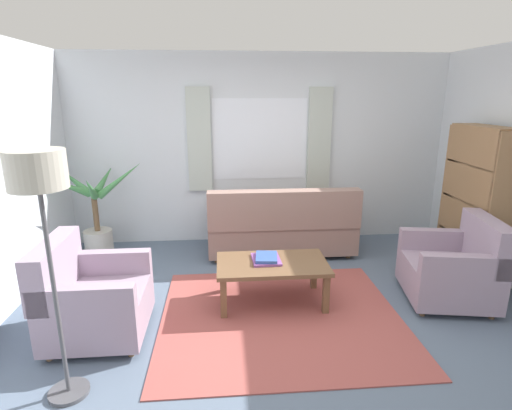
% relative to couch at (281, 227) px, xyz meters
% --- Properties ---
extents(ground_plane, '(6.24, 6.24, 0.00)m').
position_rel_couch_xyz_m(ground_plane, '(-0.23, -1.60, -0.37)').
color(ground_plane, slate).
extents(wall_back, '(5.32, 0.12, 2.60)m').
position_rel_couch_xyz_m(wall_back, '(-0.23, 0.66, 0.93)').
color(wall_back, silver).
rests_on(wall_back, ground_plane).
extents(window_with_curtains, '(1.98, 0.07, 1.40)m').
position_rel_couch_xyz_m(window_with_curtains, '(-0.23, 0.58, 1.08)').
color(window_with_curtains, white).
extents(area_rug, '(2.26, 2.01, 0.01)m').
position_rel_couch_xyz_m(area_rug, '(-0.23, -1.60, -0.36)').
color(area_rug, '#9E4C47').
rests_on(area_rug, ground_plane).
extents(couch, '(1.90, 0.82, 0.92)m').
position_rel_couch_xyz_m(couch, '(0.00, 0.00, 0.00)').
color(couch, gray).
rests_on(couch, ground_plane).
extents(armchair_left, '(0.82, 0.84, 0.88)m').
position_rel_couch_xyz_m(armchair_left, '(-1.92, -1.73, -0.01)').
color(armchair_left, '#998499').
rests_on(armchair_left, ground_plane).
extents(armchair_right, '(0.95, 0.97, 0.88)m').
position_rel_couch_xyz_m(armchair_right, '(1.57, -1.40, -0.01)').
color(armchair_right, '#998499').
rests_on(armchair_right, ground_plane).
extents(coffee_table, '(1.10, 0.64, 0.44)m').
position_rel_couch_xyz_m(coffee_table, '(-0.28, -1.30, 0.01)').
color(coffee_table, brown).
rests_on(coffee_table, ground_plane).
extents(book_stack_on_table, '(0.29, 0.33, 0.05)m').
position_rel_couch_xyz_m(book_stack_on_table, '(-0.34, -1.25, 0.10)').
color(book_stack_on_table, '#7F478C').
rests_on(book_stack_on_table, coffee_table).
extents(potted_plant, '(1.20, 1.08, 1.26)m').
position_rel_couch_xyz_m(potted_plant, '(-2.39, 0.12, 0.13)').
color(potted_plant, '#B7B2A8').
rests_on(potted_plant, ground_plane).
extents(bookshelf, '(0.30, 0.94, 1.72)m').
position_rel_couch_xyz_m(bookshelf, '(2.12, -0.75, 0.42)').
color(bookshelf, olive).
rests_on(bookshelf, ground_plane).
extents(standing_lamp, '(0.35, 0.35, 1.74)m').
position_rel_couch_xyz_m(standing_lamp, '(-1.88, -2.47, 1.10)').
color(standing_lamp, '#4C4C51').
rests_on(standing_lamp, ground_plane).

